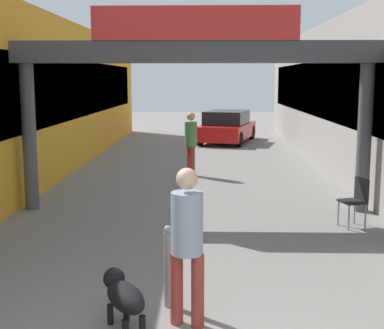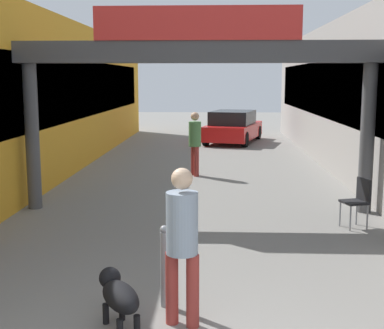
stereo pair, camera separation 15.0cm
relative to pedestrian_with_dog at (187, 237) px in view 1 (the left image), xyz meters
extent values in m
cube|color=gold|center=(-5.13, 8.66, 1.13)|extent=(3.00, 26.00, 4.25)
cube|color=black|center=(-3.65, 8.66, 1.35)|extent=(0.04, 23.40, 1.70)
cube|color=black|center=(3.59, 8.66, 1.35)|extent=(0.04, 23.40, 1.70)
cylinder|color=#4C4C4F|center=(-3.38, 5.17, 0.48)|extent=(0.28, 0.28, 2.95)
cylinder|color=#4C4C4F|center=(3.32, 5.17, 0.48)|extent=(0.28, 0.28, 2.95)
cube|color=#4C4C4F|center=(-0.03, 5.17, 2.17)|extent=(7.40, 0.44, 0.42)
cube|color=red|center=(-0.03, 4.97, 2.70)|extent=(3.96, 0.10, 0.64)
cylinder|color=#99332D|center=(-0.11, 0.04, -0.59)|extent=(0.18, 0.18, 0.81)
cylinder|color=#99332D|center=(0.11, -0.04, -0.59)|extent=(0.18, 0.18, 0.81)
cylinder|color=#8C9EB2|center=(0.00, 0.00, 0.15)|extent=(0.43, 0.43, 0.67)
sphere|color=beige|center=(0.00, 0.00, 0.62)|extent=(0.29, 0.29, 0.23)
cylinder|color=#99332D|center=(-0.19, 8.95, -0.58)|extent=(0.18, 0.18, 0.82)
cylinder|color=#99332D|center=(-0.29, 9.18, -0.58)|extent=(0.18, 0.18, 0.82)
cylinder|color=#4C7F47|center=(-0.24, 9.07, 0.16)|extent=(0.44, 0.44, 0.67)
sphere|color=tan|center=(-0.24, 9.07, 0.65)|extent=(0.30, 0.30, 0.23)
ellipsoid|color=black|center=(-0.64, -0.14, -0.62)|extent=(0.64, 0.77, 0.28)
sphere|color=black|center=(-0.81, 0.13, -0.52)|extent=(0.33, 0.33, 0.24)
sphere|color=white|center=(-0.75, 0.04, -0.64)|extent=(0.24, 0.24, 0.17)
cylinder|color=black|center=(-0.83, -0.01, -0.88)|extent=(0.10, 0.10, 0.23)
cylinder|color=black|center=(-0.67, 0.09, -0.88)|extent=(0.10, 0.10, 0.23)
cylinder|color=black|center=(-0.45, -0.27, -0.88)|extent=(0.10, 0.10, 0.23)
cylinder|color=gray|center=(-0.24, 0.48, -0.54)|extent=(0.10, 0.10, 0.90)
sphere|color=gray|center=(-0.24, 0.48, -0.06)|extent=(0.10, 0.10, 0.10)
cylinder|color=gray|center=(2.71, 3.76, -0.77)|extent=(0.04, 0.04, 0.45)
cylinder|color=gray|center=(2.60, 4.08, -0.77)|extent=(0.04, 0.04, 0.45)
cylinder|color=gray|center=(3.03, 3.87, -0.77)|extent=(0.04, 0.04, 0.45)
cylinder|color=gray|center=(2.92, 4.19, -0.77)|extent=(0.04, 0.04, 0.45)
cube|color=black|center=(2.81, 3.97, -0.52)|extent=(0.51, 0.51, 0.04)
cube|color=black|center=(2.99, 4.03, -0.30)|extent=(0.16, 0.39, 0.40)
cube|color=red|center=(1.05, 17.05, -0.51)|extent=(2.69, 4.31, 0.60)
cube|color=#1E2328|center=(1.01, 16.91, 0.06)|extent=(2.07, 2.52, 0.55)
cylinder|color=black|center=(0.64, 18.65, -0.69)|extent=(0.34, 0.63, 0.60)
cylinder|color=black|center=(2.18, 18.26, -0.69)|extent=(0.34, 0.63, 0.60)
cylinder|color=black|center=(-0.08, 15.85, -0.69)|extent=(0.34, 0.63, 0.60)
cylinder|color=black|center=(1.46, 15.45, -0.69)|extent=(0.34, 0.63, 0.60)
camera|label=1|loc=(0.21, -5.44, 1.64)|focal=50.00mm
camera|label=2|loc=(0.36, -5.44, 1.64)|focal=50.00mm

